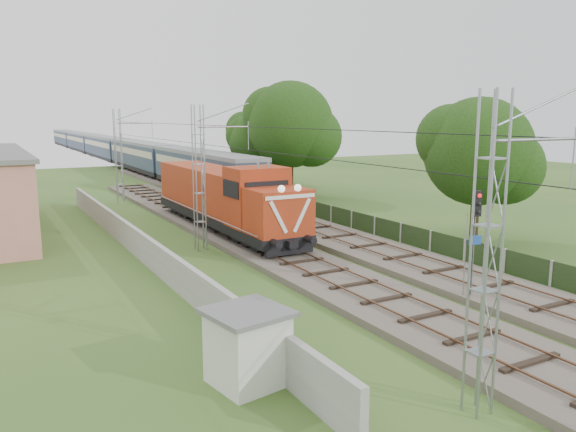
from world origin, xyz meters
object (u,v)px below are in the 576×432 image
signal_post (474,226)px  coach_rake (106,146)px  relay_hut (248,346)px  locomotive (224,197)px

signal_post → coach_rake: bearing=88.8°
coach_rake → signal_post: (-1.67, -80.86, 0.61)m
relay_hut → locomotive: bearing=69.3°
coach_rake → relay_hut: bearing=-98.5°
relay_hut → coach_rake: bearing=81.5°
locomotive → relay_hut: locomotive is taller
signal_post → relay_hut: bearing=-169.4°
coach_rake → signal_post: 80.88m
locomotive → coach_rake: locomotive is taller
locomotive → signal_post: 17.93m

